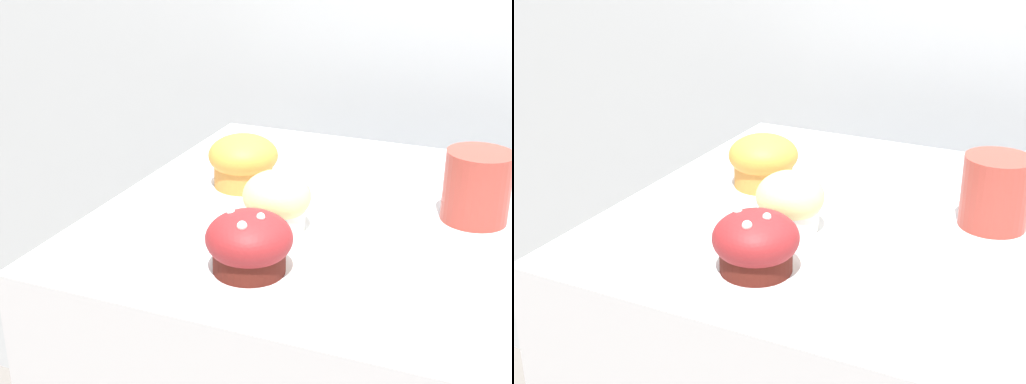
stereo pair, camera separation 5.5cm
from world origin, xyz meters
The scene contains 4 objects.
muffin_front_center centered at (-0.25, -0.08, 1.00)m, with size 0.09×0.09×0.08m.
muffin_back_left centered at (-0.35, 0.04, 1.00)m, with size 0.10×0.10×0.08m.
muffin_back_right centered at (-0.24, -0.20, 0.99)m, with size 0.10×0.10×0.07m.
coffee_cup centered at (-0.02, 0.04, 1.01)m, with size 0.09×0.13×0.09m.
Camera 2 is at (0.09, -0.83, 1.35)m, focal length 50.00 mm.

